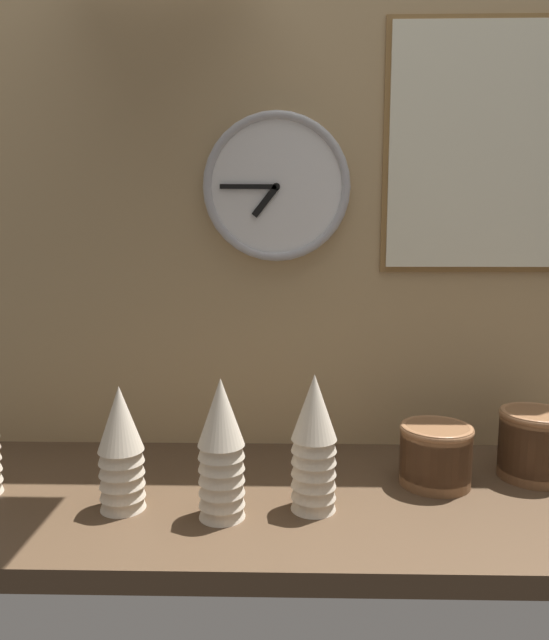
{
  "coord_description": "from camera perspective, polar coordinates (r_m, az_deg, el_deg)",
  "views": [
    {
      "loc": [
        0.01,
        -1.06,
        0.49
      ],
      "look_at": [
        -0.01,
        0.04,
        0.33
      ],
      "focal_mm": 32.0,
      "sensor_mm": 36.0,
      "label": 1
    }
  ],
  "objects": [
    {
      "name": "bowl_stack_far_right",
      "position": [
        1.3,
        24.58,
        -11.11
      ],
      "size": [
        0.14,
        0.14,
        0.14
      ],
      "color": "brown",
      "rests_on": "ground_plane"
    },
    {
      "name": "ground_plane",
      "position": [
        1.17,
        0.72,
        -17.47
      ],
      "size": [
        1.6,
        0.56,
        0.04
      ],
      "primitive_type": "cube",
      "color": "#4C3826"
    },
    {
      "name": "cup_stack_center_right",
      "position": [
        1.04,
        3.96,
        -12.13
      ],
      "size": [
        0.08,
        0.08,
        0.25
      ],
      "color": "beige",
      "rests_on": "ground_plane"
    },
    {
      "name": "cup_stack_center_left",
      "position": [
        1.08,
        -15.1,
        -12.25
      ],
      "size": [
        0.08,
        0.08,
        0.23
      ],
      "color": "beige",
      "rests_on": "ground_plane"
    },
    {
      "name": "wall_tiled_back",
      "position": [
        1.32,
        0.87,
        9.83
      ],
      "size": [
        1.6,
        0.03,
        1.05
      ],
      "color": "tan",
      "rests_on": "ground_plane"
    },
    {
      "name": "menu_board",
      "position": [
        1.38,
        19.47,
        16.01
      ],
      "size": [
        0.4,
        0.01,
        0.55
      ],
      "color": "olive"
    },
    {
      "name": "wall_clock",
      "position": [
        1.3,
        0.19,
        13.15
      ],
      "size": [
        0.33,
        0.03,
        0.33
      ],
      "color": "white"
    },
    {
      "name": "cup_stack_center",
      "position": [
        1.02,
        -5.34,
        -12.67
      ],
      "size": [
        0.08,
        0.08,
        0.25
      ],
      "color": "beige",
      "rests_on": "ground_plane"
    },
    {
      "name": "bowl_stack_right",
      "position": [
        1.21,
        15.81,
        -12.69
      ],
      "size": [
        0.14,
        0.14,
        0.12
      ],
      "color": "brown",
      "rests_on": "ground_plane"
    }
  ]
}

